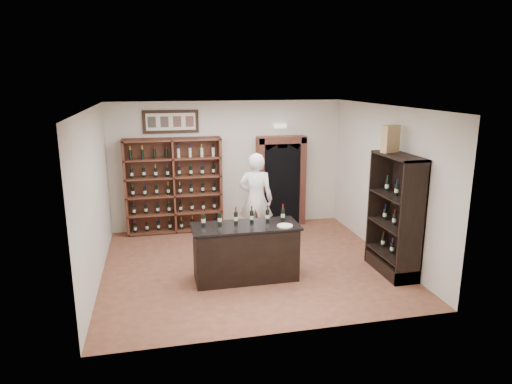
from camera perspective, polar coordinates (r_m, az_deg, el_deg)
floor at (r=8.93m, az=-0.77°, el=-9.03°), size 5.50×5.50×0.00m
ceiling at (r=8.24m, az=-0.84°, el=10.56°), size 5.50×5.50×0.00m
wall_back at (r=10.87m, az=-3.49°, el=3.40°), size 5.50×0.04×3.00m
wall_left at (r=8.36m, az=-19.58°, el=-0.62°), size 0.04×5.00×3.00m
wall_right at (r=9.40m, az=15.85°, el=1.21°), size 0.04×5.00×3.00m
wine_shelf at (r=10.66m, az=-10.23°, el=0.80°), size 2.20×0.38×2.20m
framed_picture at (r=10.57m, az=-10.60°, el=8.64°), size 1.25×0.04×0.52m
arched_doorway at (r=11.04m, az=3.10°, el=1.65°), size 1.17×0.35×2.17m
emergency_light at (r=10.92m, az=3.06°, el=8.23°), size 0.30×0.10×0.10m
tasting_counter at (r=8.16m, az=-1.30°, el=-7.56°), size 1.88×0.78×1.00m
counter_bottle_0 at (r=8.00m, az=-6.61°, el=-3.45°), size 0.07×0.07×0.30m
counter_bottle_1 at (r=8.03m, az=-4.56°, el=-3.33°), size 0.07×0.07×0.30m
counter_bottle_2 at (r=8.07m, az=-2.53°, el=-3.21°), size 0.07×0.07×0.30m
counter_bottle_3 at (r=8.13m, az=-0.53°, el=-3.08°), size 0.07×0.07×0.30m
counter_bottle_4 at (r=8.19m, az=1.44°, el=-2.95°), size 0.07×0.07×0.30m
counter_bottle_5 at (r=8.26m, az=3.39°, el=-2.82°), size 0.07×0.07×0.30m
side_cabinet at (r=8.73m, az=16.99°, el=-4.93°), size 0.48×1.20×2.20m
shopkeeper at (r=9.70m, az=-0.02°, el=-0.91°), size 0.84×0.68×2.00m
plate at (r=7.94m, az=3.63°, el=-4.24°), size 0.27×0.27×0.02m
wine_crate at (r=8.57m, az=16.48°, el=6.39°), size 0.37×0.25×0.49m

